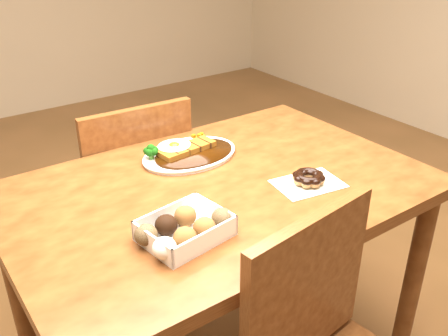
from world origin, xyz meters
TOP-DOWN VIEW (x-y plane):
  - table at (0.00, 0.00)m, footprint 1.20×0.80m
  - chair_far at (-0.04, 0.53)m, footprint 0.44×0.44m
  - katsu_curry_plate at (0.02, 0.21)m, footprint 0.32×0.24m
  - donut_box at (-0.22, -0.17)m, footprint 0.24×0.18m
  - pon_de_ring at (0.21, -0.15)m, footprint 0.21×0.16m

SIDE VIEW (x-z plane):
  - chair_far at x=-0.04m, z-range 0.04..0.91m
  - table at x=0.00m, z-range 0.28..1.03m
  - katsu_curry_plate at x=0.02m, z-range 0.73..0.80m
  - pon_de_ring at x=0.21m, z-range 0.75..0.79m
  - donut_box at x=-0.22m, z-range 0.75..0.81m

